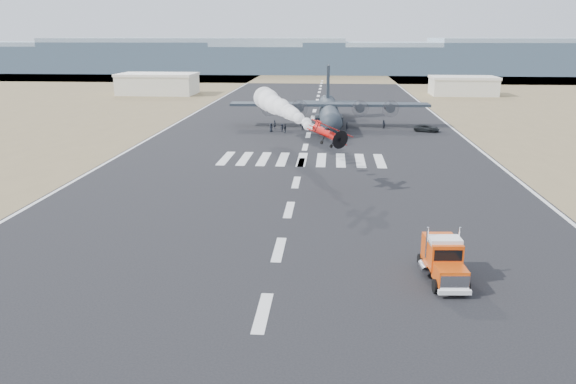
# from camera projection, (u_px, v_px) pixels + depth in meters

# --- Properties ---
(ground) EXTENTS (500.00, 500.00, 0.00)m
(ground) POSITION_uv_depth(u_px,v_px,m) (263.00, 313.00, 39.26)
(ground) COLOR black
(ground) RESTS_ON ground
(scrub_far) EXTENTS (500.00, 80.00, 0.00)m
(scrub_far) POSITION_uv_depth(u_px,v_px,m) (323.00, 76.00, 259.96)
(scrub_far) COLOR olive
(scrub_far) RESTS_ON ground
(runway_markings) EXTENTS (60.00, 260.00, 0.01)m
(runway_markings) POSITION_uv_depth(u_px,v_px,m) (305.00, 147.00, 96.83)
(runway_markings) COLOR silver
(runway_markings) RESTS_ON ground
(ridge_seg_b) EXTENTS (150.00, 50.00, 15.00)m
(ridge_seg_b) POSITION_uv_depth(u_px,v_px,m) (79.00, 56.00, 296.60)
(ridge_seg_b) COLOR #7E91A0
(ridge_seg_b) RESTS_ON ground
(ridge_seg_c) EXTENTS (150.00, 50.00, 17.00)m
(ridge_seg_c) POSITION_uv_depth(u_px,v_px,m) (200.00, 55.00, 291.38)
(ridge_seg_c) COLOR #7E91A0
(ridge_seg_c) RESTS_ON ground
(ridge_seg_d) EXTENTS (150.00, 50.00, 13.00)m
(ridge_seg_d) POSITION_uv_depth(u_px,v_px,m) (325.00, 59.00, 286.98)
(ridge_seg_d) COLOR #7E91A0
(ridge_seg_d) RESTS_ON ground
(ridge_seg_e) EXTENTS (150.00, 50.00, 15.00)m
(ridge_seg_e) POSITION_uv_depth(u_px,v_px,m) (454.00, 58.00, 281.77)
(ridge_seg_e) COLOR #7E91A0
(ridge_seg_e) RESTS_ON ground
(hangar_left) EXTENTS (24.50, 14.50, 6.70)m
(hangar_left) POSITION_uv_depth(u_px,v_px,m) (158.00, 84.00, 181.43)
(hangar_left) COLOR beige
(hangar_left) RESTS_ON ground
(hangar_right) EXTENTS (20.50, 12.50, 5.90)m
(hangar_right) POSITION_uv_depth(u_px,v_px,m) (463.00, 86.00, 178.88)
(hangar_right) COLOR beige
(hangar_right) RESTS_ON ground
(semi_truck) EXTENTS (3.11, 7.94, 3.52)m
(semi_truck) POSITION_uv_depth(u_px,v_px,m) (443.00, 259.00, 44.22)
(semi_truck) COLOR black
(semi_truck) RESTS_ON ground
(aerobatic_biplane) EXTENTS (5.84, 5.93, 3.91)m
(aerobatic_biplane) POSITION_uv_depth(u_px,v_px,m) (328.00, 133.00, 68.78)
(aerobatic_biplane) COLOR red
(smoke_trail) EXTENTS (13.48, 34.84, 3.99)m
(smoke_trail) POSITION_uv_depth(u_px,v_px,m) (273.00, 103.00, 96.49)
(smoke_trail) COLOR white
(transport_aircraft) EXTENTS (41.58, 34.25, 12.02)m
(transport_aircraft) POSITION_uv_depth(u_px,v_px,m) (329.00, 111.00, 119.68)
(transport_aircraft) COLOR #202731
(transport_aircraft) RESTS_ON ground
(support_vehicle) EXTENTS (5.49, 3.92, 1.39)m
(support_vehicle) POSITION_uv_depth(u_px,v_px,m) (427.00, 128.00, 112.02)
(support_vehicle) COLOR black
(support_vehicle) RESTS_ON ground
(crew_a) EXTENTS (0.54, 0.64, 1.66)m
(crew_a) POSITION_uv_depth(u_px,v_px,m) (347.00, 126.00, 113.73)
(crew_a) COLOR black
(crew_a) RESTS_ON ground
(crew_b) EXTENTS (0.84, 1.00, 1.77)m
(crew_b) POSITION_uv_depth(u_px,v_px,m) (384.00, 125.00, 115.42)
(crew_b) COLOR black
(crew_b) RESTS_ON ground
(crew_c) EXTENTS (1.09, 1.01, 1.58)m
(crew_c) POSITION_uv_depth(u_px,v_px,m) (282.00, 128.00, 112.03)
(crew_c) COLOR black
(crew_c) RESTS_ON ground
(crew_d) EXTENTS (0.78, 1.14, 1.78)m
(crew_d) POSITION_uv_depth(u_px,v_px,m) (285.00, 128.00, 110.60)
(crew_d) COLOR black
(crew_d) RESTS_ON ground
(crew_e) EXTENTS (0.97, 0.99, 1.76)m
(crew_e) POSITION_uv_depth(u_px,v_px,m) (271.00, 127.00, 111.81)
(crew_e) COLOR black
(crew_e) RESTS_ON ground
(crew_f) EXTENTS (1.47, 1.41, 1.66)m
(crew_f) POSITION_uv_depth(u_px,v_px,m) (303.00, 126.00, 113.94)
(crew_f) COLOR black
(crew_f) RESTS_ON ground
(crew_g) EXTENTS (0.69, 0.76, 1.72)m
(crew_g) POSITION_uv_depth(u_px,v_px,m) (275.00, 124.00, 115.84)
(crew_g) COLOR black
(crew_g) RESTS_ON ground
(crew_h) EXTENTS (0.84, 1.04, 1.85)m
(crew_h) POSITION_uv_depth(u_px,v_px,m) (317.00, 124.00, 115.42)
(crew_h) COLOR black
(crew_h) RESTS_ON ground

